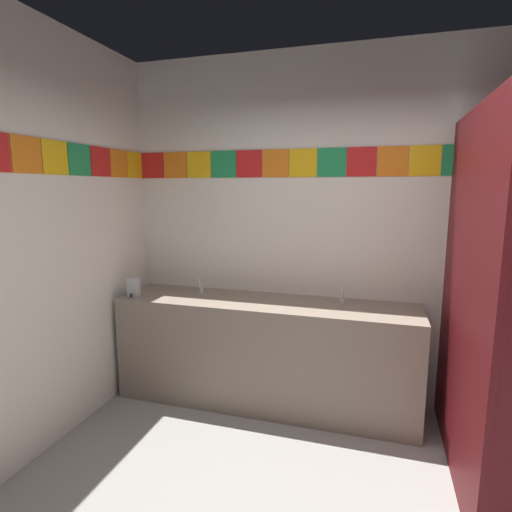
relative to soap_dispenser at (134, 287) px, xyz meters
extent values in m
cube|color=silver|center=(1.81, 0.50, 0.49)|extent=(3.94, 0.08, 2.88)
cube|color=red|center=(-0.05, 0.46, 1.03)|extent=(0.23, 0.01, 0.23)
cube|color=orange|center=(0.19, 0.46, 1.03)|extent=(0.23, 0.01, 0.23)
cube|color=yellow|center=(0.42, 0.46, 1.03)|extent=(0.23, 0.01, 0.23)
cube|color=#1E8C4C|center=(0.65, 0.46, 1.03)|extent=(0.23, 0.01, 0.23)
cube|color=red|center=(0.88, 0.46, 1.03)|extent=(0.23, 0.01, 0.23)
cube|color=orange|center=(1.11, 0.46, 1.03)|extent=(0.23, 0.01, 0.23)
cube|color=yellow|center=(1.35, 0.46, 1.03)|extent=(0.23, 0.01, 0.23)
cube|color=#1E8C4C|center=(1.58, 0.46, 1.03)|extent=(0.23, 0.01, 0.23)
cube|color=red|center=(1.81, 0.46, 1.03)|extent=(0.23, 0.01, 0.23)
cube|color=orange|center=(2.04, 0.46, 1.03)|extent=(0.23, 0.01, 0.23)
cube|color=yellow|center=(2.27, 0.46, 1.03)|extent=(0.23, 0.01, 0.23)
cube|color=#1E8C4C|center=(2.50, 0.46, 1.03)|extent=(0.23, 0.01, 0.23)
cube|color=red|center=(2.74, 0.46, 1.03)|extent=(0.23, 0.01, 0.23)
cube|color=orange|center=(-0.16, -0.84, 1.03)|extent=(0.01, 0.23, 0.23)
cube|color=yellow|center=(-0.16, -0.60, 1.03)|extent=(0.01, 0.23, 0.23)
cube|color=#1E8C4C|center=(-0.16, -0.37, 1.03)|extent=(0.01, 0.23, 0.23)
cube|color=red|center=(-0.16, -0.13, 1.03)|extent=(0.01, 0.23, 0.23)
cube|color=orange|center=(-0.16, 0.11, 1.03)|extent=(0.01, 0.23, 0.23)
cube|color=yellow|center=(-0.16, 0.35, 1.03)|extent=(0.01, 0.23, 0.23)
cube|color=gray|center=(1.11, 0.17, -0.52)|extent=(2.44, 0.58, 0.87)
cube|color=gray|center=(1.11, 0.45, -0.12)|extent=(2.44, 0.03, 0.08)
cylinder|color=#F6ECC7|center=(0.50, 0.14, -0.13)|extent=(0.34, 0.34, 0.10)
cylinder|color=#F6ECC7|center=(1.72, 0.14, -0.13)|extent=(0.34, 0.34, 0.10)
cylinder|color=silver|center=(0.50, 0.28, -0.05)|extent=(0.04, 0.04, 0.05)
cylinder|color=silver|center=(0.50, 0.23, 0.02)|extent=(0.02, 0.06, 0.09)
cylinder|color=silver|center=(1.72, 0.28, -0.05)|extent=(0.04, 0.04, 0.05)
cylinder|color=silver|center=(1.72, 0.23, 0.02)|extent=(0.02, 0.06, 0.09)
cube|color=#B7BABF|center=(0.00, 0.00, 0.00)|extent=(0.09, 0.07, 0.16)
cylinder|color=black|center=(0.00, -0.04, -0.06)|extent=(0.02, 0.02, 0.03)
cube|color=maroon|center=(2.49, -0.26, 0.17)|extent=(0.04, 1.45, 2.25)
cylinder|color=silver|center=(2.51, -0.97, 0.28)|extent=(0.02, 0.02, 0.10)
camera|label=1|loc=(1.96, -2.93, 0.82)|focal=28.69mm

